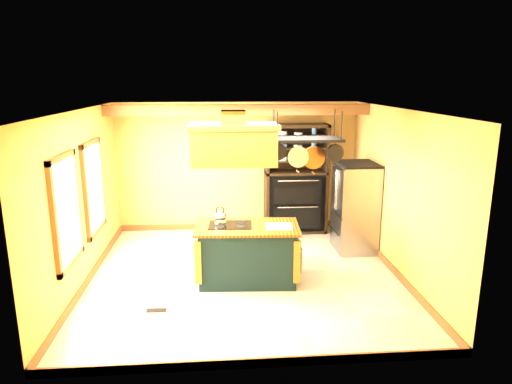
{
  "coord_description": "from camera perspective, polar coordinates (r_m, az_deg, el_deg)",
  "views": [
    {
      "loc": [
        -0.37,
        -6.96,
        3.14
      ],
      "look_at": [
        0.21,
        0.3,
        1.34
      ],
      "focal_mm": 32.0,
      "sensor_mm": 36.0,
      "label": 1
    }
  ],
  "objects": [
    {
      "name": "window_near",
      "position": [
        6.74,
        -22.57,
        -2.19
      ],
      "size": [
        0.06,
        1.06,
        1.56
      ],
      "color": "brown",
      "rests_on": "wall_left"
    },
    {
      "name": "ceiling",
      "position": [
        6.98,
        -1.58,
        10.25
      ],
      "size": [
        5.0,
        5.0,
        0.0
      ],
      "primitive_type": "plane",
      "rotation": [
        3.14,
        0.0,
        0.0
      ],
      "color": "white",
      "rests_on": "wall_back"
    },
    {
      "name": "wall_back",
      "position": [
        9.64,
        -2.32,
        3.14
      ],
      "size": [
        5.0,
        0.02,
        2.7
      ],
      "primitive_type": "cube",
      "color": "gold",
      "rests_on": "floor"
    },
    {
      "name": "pot_rack",
      "position": [
        6.96,
        6.34,
        5.83
      ],
      "size": [
        1.11,
        0.53,
        0.91
      ],
      "color": "black",
      "rests_on": "ceiling"
    },
    {
      "name": "wall_right",
      "position": [
        7.74,
        17.31,
        -0.15
      ],
      "size": [
        0.02,
        5.0,
        2.7
      ],
      "primitive_type": "cube",
      "color": "gold",
      "rests_on": "floor"
    },
    {
      "name": "floor",
      "position": [
        7.64,
        -1.45,
        -10.39
      ],
      "size": [
        5.0,
        5.0,
        0.0
      ],
      "primitive_type": "plane",
      "color": "beige",
      "rests_on": "ground"
    },
    {
      "name": "wall_front",
      "position": [
        4.82,
        0.12,
        -7.91
      ],
      "size": [
        5.0,
        0.02,
        2.7
      ],
      "primitive_type": "cube",
      "color": "gold",
      "rests_on": "floor"
    },
    {
      "name": "refrigerator",
      "position": [
        8.7,
        12.26,
        -2.12
      ],
      "size": [
        0.71,
        0.83,
        1.63
      ],
      "color": "#919499",
      "rests_on": "floor"
    },
    {
      "name": "hutch",
      "position": [
        9.62,
        4.92,
        0.21
      ],
      "size": [
        1.28,
        0.58,
        2.27
      ],
      "color": "black",
      "rests_on": "floor"
    },
    {
      "name": "floor_register",
      "position": [
        6.73,
        -12.34,
        -14.24
      ],
      "size": [
        0.29,
        0.14,
        0.01
      ],
      "primitive_type": "cube",
      "rotation": [
        0.0,
        0.0,
        -0.06
      ],
      "color": "black",
      "rests_on": "floor"
    },
    {
      "name": "ceiling_beam",
      "position": [
        8.69,
        -2.19,
        10.22
      ],
      "size": [
        5.0,
        0.15,
        0.2
      ],
      "primitive_type": "cube",
      "color": "brown",
      "rests_on": "ceiling"
    },
    {
      "name": "wall_left",
      "position": [
        7.5,
        -20.97,
        -0.88
      ],
      "size": [
        0.02,
        5.0,
        2.7
      ],
      "primitive_type": "cube",
      "color": "gold",
      "rests_on": "floor"
    },
    {
      "name": "kitchen_island",
      "position": [
        7.29,
        -1.09,
        -7.63
      ],
      "size": [
        1.66,
        0.98,
        1.11
      ],
      "rotation": [
        0.0,
        0.0,
        -0.06
      ],
      "color": "#132A2D",
      "rests_on": "floor"
    },
    {
      "name": "range_hood",
      "position": [
        6.83,
        -2.83,
        6.21
      ],
      "size": [
        1.33,
        0.75,
        0.8
      ],
      "color": "#A47229",
      "rests_on": "ceiling"
    },
    {
      "name": "window_far",
      "position": [
        8.04,
        -19.6,
        0.55
      ],
      "size": [
        0.06,
        1.06,
        1.56
      ],
      "color": "brown",
      "rests_on": "wall_left"
    }
  ]
}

